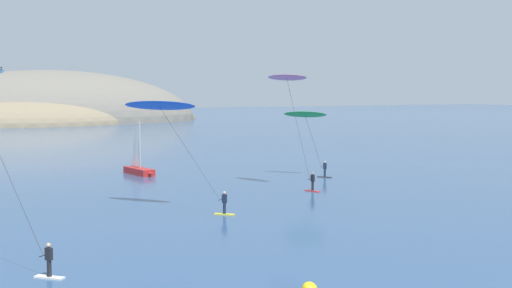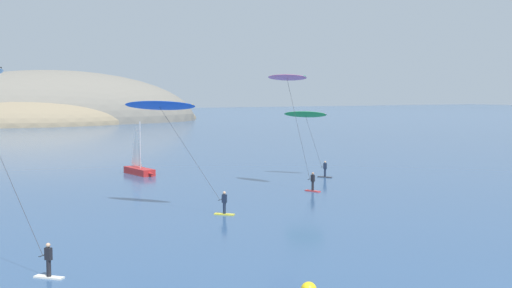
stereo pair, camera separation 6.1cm
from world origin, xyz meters
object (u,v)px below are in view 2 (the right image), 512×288
Objects in this scene: kitesurfer_green at (307,120)px; kitesurfer_pink at (289,87)px; sailboat_near at (141,169)px; kitesurfer_blue at (164,112)px.

kitesurfer_pink is (-5.71, -6.16, 3.34)m from kitesurfer_green.
sailboat_near is at bearing 148.46° from kitesurfer_green.
kitesurfer_blue is at bearing -159.68° from kitesurfer_pink.
sailboat_near is 20.01m from kitesurfer_pink.
kitesurfer_green reaches higher than sailboat_near.
kitesurfer_pink reaches higher than sailboat_near.
kitesurfer_green is at bearing -31.54° from sailboat_near.
sailboat_near is 0.57× the size of kitesurfer_pink.
sailboat_near is at bearing 78.07° from kitesurfer_blue.
sailboat_near is 0.87× the size of kitesurfer_green.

